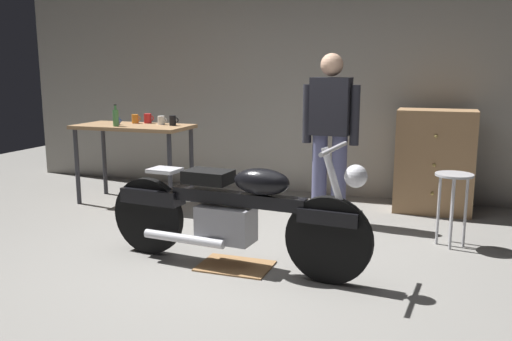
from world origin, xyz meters
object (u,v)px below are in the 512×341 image
mug_blue_enamel (116,121)px  mug_white_ceramic (161,120)px  wooden_dresser (434,162)px  mug_orange_travel (135,119)px  person_standing (330,130)px  shop_stool (453,190)px  mug_red_diner (148,118)px  motorcycle (233,211)px  mug_black_matte (173,121)px  bottle (116,117)px

mug_blue_enamel → mug_white_ceramic: bearing=21.5°
wooden_dresser → mug_orange_travel: wooden_dresser is taller
person_standing → shop_stool: size_ratio=2.61×
person_standing → mug_red_diner: person_standing is taller
mug_white_ceramic → mug_blue_enamel: bearing=-158.5°
motorcycle → shop_stool: (1.60, 1.10, 0.05)m
person_standing → mug_orange_travel: bearing=-0.9°
mug_blue_enamel → mug_black_matte: bearing=11.3°
mug_blue_enamel → bottle: (0.09, -0.14, 0.05)m
wooden_dresser → bottle: 3.48m
mug_orange_travel → mug_red_diner: (0.13, 0.06, 0.00)m
mug_black_matte → mug_orange_travel: bearing=170.9°
mug_black_matte → mug_red_diner: mug_black_matte is taller
motorcycle → bottle: bearing=150.0°
wooden_dresser → mug_white_ceramic: size_ratio=9.88×
shop_stool → mug_blue_enamel: mug_blue_enamel is taller
mug_red_diner → mug_blue_enamel: (-0.25, -0.27, -0.01)m
motorcycle → mug_orange_travel: mug_orange_travel is taller
wooden_dresser → bottle: bottle is taller
wooden_dresser → motorcycle: bearing=-122.5°
mug_orange_travel → mug_white_ceramic: bearing=-4.6°
shop_stool → mug_white_ceramic: (-3.13, 0.56, 0.45)m
motorcycle → mug_blue_enamel: motorcycle is taller
motorcycle → mug_red_diner: mug_red_diner is taller
motorcycle → mug_blue_enamel: size_ratio=20.87×
shop_stool → bottle: size_ratio=2.66×
motorcycle → shop_stool: motorcycle is taller
person_standing → mug_orange_travel: (-2.32, 0.19, 0.03)m
motorcycle → wooden_dresser: wooden_dresser is taller
motorcycle → mug_red_diner: bearing=140.1°
mug_red_diner → wooden_dresser: bearing=8.6°
shop_stool → bottle: 3.55m
wooden_dresser → mug_black_matte: (-2.78, -0.62, 0.41)m
person_standing → mug_orange_travel: 2.33m
mug_white_ceramic → mug_orange_travel: 0.36m
mug_white_ceramic → mug_red_diner: (-0.22, 0.09, 0.01)m
mug_white_ceramic → mug_black_matte: size_ratio=0.99×
mug_black_matte → mug_red_diner: 0.42m
person_standing → bottle: bearing=7.8°
motorcycle → shop_stool: size_ratio=3.42×
person_standing → wooden_dresser: (0.99, 0.72, -0.38)m
mug_white_ceramic → mug_black_matte: (0.18, -0.06, 0.01)m
mug_orange_travel → bottle: (-0.03, -0.35, 0.05)m
wooden_dresser → mug_orange_travel: size_ratio=9.87×
mug_black_matte → mug_white_ceramic: bearing=162.3°
motorcycle → mug_orange_travel: bearing=143.1°
mug_red_diner → mug_blue_enamel: mug_red_diner is taller
mug_red_diner → person_standing: bearing=-6.3°
mug_orange_travel → bottle: 0.36m
person_standing → mug_blue_enamel: (-2.43, -0.03, 0.02)m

